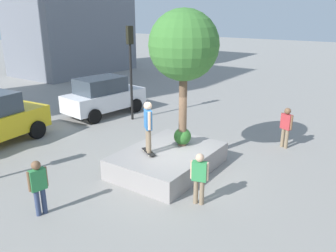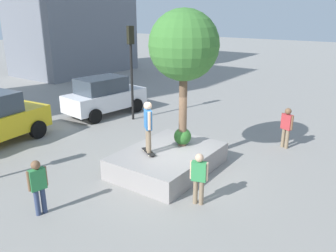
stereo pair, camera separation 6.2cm
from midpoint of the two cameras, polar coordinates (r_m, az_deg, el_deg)
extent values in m
plane|color=gray|center=(12.13, 1.02, -7.34)|extent=(120.00, 120.00, 0.00)
cube|color=gray|center=(12.05, -0.15, -5.66)|extent=(3.79, 2.73, 0.71)
cylinder|color=brown|center=(11.95, 2.32, 3.23)|extent=(0.28, 0.28, 2.87)
sphere|color=#3D7A33|center=(11.58, 2.46, 13.22)|extent=(2.35, 2.35, 2.35)
sphere|color=#2D6628|center=(12.36, 2.26, -1.73)|extent=(0.62, 0.62, 0.62)
cube|color=black|center=(11.69, -3.37, -4.25)|extent=(0.58, 0.80, 0.02)
sphere|color=beige|center=(11.52, -2.50, -4.80)|extent=(0.06, 0.06, 0.06)
sphere|color=beige|center=(11.46, -3.28, -4.94)|extent=(0.06, 0.06, 0.06)
sphere|color=beige|center=(11.96, -3.46, -3.92)|extent=(0.06, 0.06, 0.06)
sphere|color=beige|center=(11.90, -4.21, -4.05)|extent=(0.06, 0.06, 0.06)
cylinder|color=#847056|center=(11.63, -3.50, -2.18)|extent=(0.15, 0.15, 0.82)
cylinder|color=#847056|center=(11.45, -3.32, -2.51)|extent=(0.15, 0.15, 0.82)
cube|color=#2D6BB2|center=(11.30, -3.48, 1.12)|extent=(0.45, 0.48, 0.64)
cylinder|color=#D8AD8C|center=(11.53, -3.70, 1.55)|extent=(0.10, 0.10, 0.60)
cylinder|color=#D8AD8C|center=(11.07, -3.25, 0.84)|extent=(0.10, 0.10, 0.60)
sphere|color=#D8AD8C|center=(11.18, -3.52, 3.34)|extent=(0.27, 0.27, 0.27)
cylinder|color=black|center=(17.51, -25.03, 0.46)|extent=(0.80, 0.30, 0.78)
cylinder|color=black|center=(16.02, -20.92, -0.57)|extent=(0.80, 0.30, 0.78)
cube|color=white|center=(18.73, -10.52, 4.32)|extent=(4.54, 2.36, 0.87)
cube|color=#38424C|center=(18.42, -11.20, 6.68)|extent=(2.62, 1.90, 0.78)
cylinder|color=black|center=(20.36, -8.95, 4.27)|extent=(0.76, 0.31, 0.74)
cylinder|color=black|center=(19.02, -5.44, 3.41)|extent=(0.76, 0.31, 0.74)
cylinder|color=black|center=(18.80, -15.50, 2.63)|extent=(0.76, 0.31, 0.74)
cylinder|color=black|center=(17.33, -12.19, 1.57)|extent=(0.76, 0.31, 0.74)
cylinder|color=black|center=(17.35, -6.19, 7.08)|extent=(0.12, 0.12, 3.78)
cube|color=black|center=(17.05, -6.47, 14.72)|extent=(0.35, 0.32, 0.85)
sphere|color=red|center=(17.17, -6.75, 15.55)|extent=(0.14, 0.14, 0.14)
sphere|color=gold|center=(17.19, -6.72, 14.62)|extent=(0.14, 0.14, 0.14)
sphere|color=green|center=(17.21, -6.68, 13.69)|extent=(0.14, 0.14, 0.14)
cylinder|color=navy|center=(10.19, -20.00, -11.53)|extent=(0.14, 0.14, 0.75)
cylinder|color=navy|center=(10.14, -20.94, -11.81)|extent=(0.14, 0.14, 0.75)
cube|color=#338C4C|center=(9.86, -20.90, -8.29)|extent=(0.45, 0.27, 0.59)
cylinder|color=brown|center=(9.92, -19.72, -7.87)|extent=(0.09, 0.09, 0.56)
cylinder|color=brown|center=(9.79, -22.13, -8.54)|extent=(0.09, 0.09, 0.56)
sphere|color=brown|center=(9.69, -21.18, -6.08)|extent=(0.24, 0.24, 0.24)
cylinder|color=#847056|center=(10.04, 5.43, -10.90)|extent=(0.13, 0.13, 0.74)
cylinder|color=#847056|center=(10.08, 4.44, -10.76)|extent=(0.13, 0.13, 0.74)
cube|color=#338C4C|center=(9.75, 5.04, -7.45)|extent=(0.29, 0.45, 0.58)
cylinder|color=#D8AD8C|center=(9.71, 6.31, -7.53)|extent=(0.09, 0.09, 0.55)
cylinder|color=#D8AD8C|center=(9.79, 3.79, -7.21)|extent=(0.09, 0.09, 0.55)
sphere|color=#D8AD8C|center=(9.58, 5.11, -5.25)|extent=(0.24, 0.24, 0.24)
cylinder|color=#847056|center=(14.67, 18.89, -2.02)|extent=(0.14, 0.14, 0.79)
cylinder|color=#847056|center=(14.78, 18.32, -1.82)|extent=(0.14, 0.14, 0.79)
cube|color=#B23338|center=(14.51, 18.88, 0.69)|extent=(0.34, 0.48, 0.62)
cylinder|color=brown|center=(14.37, 19.62, 0.52)|extent=(0.10, 0.10, 0.58)
cylinder|color=brown|center=(14.64, 18.18, 0.99)|extent=(0.10, 0.10, 0.58)
sphere|color=brown|center=(14.39, 19.06, 2.35)|extent=(0.26, 0.26, 0.26)
camera|label=1|loc=(0.03, -90.15, -0.05)|focal=36.87mm
camera|label=2|loc=(0.03, 89.85, 0.05)|focal=36.87mm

